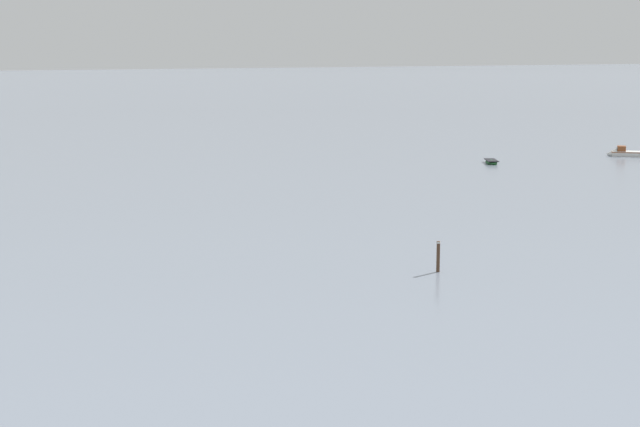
% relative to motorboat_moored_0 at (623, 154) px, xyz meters
% --- Properties ---
extents(motorboat_moored_0, '(4.16, 3.57, 1.56)m').
position_rel_motorboat_moored_0_xyz_m(motorboat_moored_0, '(0.00, 0.00, 0.00)').
color(motorboat_moored_0, white).
rests_on(motorboat_moored_0, ground).
extents(rowboat_moored_5, '(2.08, 3.19, 0.48)m').
position_rel_motorboat_moored_0_xyz_m(rowboat_moored_5, '(-16.01, -0.24, -0.11)').
color(rowboat_moored_5, '#23602D').
rests_on(rowboat_moored_5, ground).
extents(mooring_post_near, '(0.22, 0.22, 1.78)m').
position_rel_motorboat_moored_0_xyz_m(mooring_post_near, '(-43.67, -39.54, 0.53)').
color(mooring_post_near, '#4B3323').
rests_on(mooring_post_near, ground).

